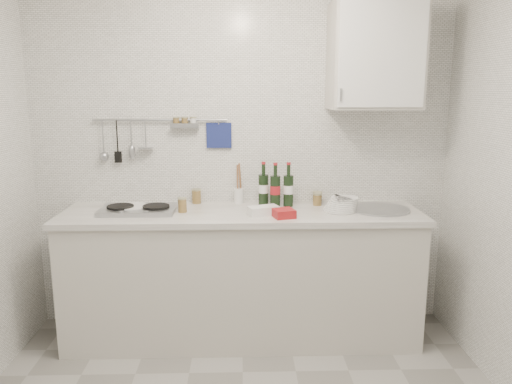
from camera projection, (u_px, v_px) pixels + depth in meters
back_wall at (241, 157)px, 3.62m from camera, size 3.00×0.02×2.50m
counter at (243, 278)px, 3.50m from camera, size 2.44×0.64×0.96m
wall_rail at (157, 134)px, 3.54m from camera, size 0.98×0.09×0.34m
wall_cabinet at (375, 56)px, 3.33m from camera, size 0.60×0.38×0.70m
plate_stack_hob at (130, 208)px, 3.40m from camera, size 0.24×0.24×0.03m
plate_stack_sink at (342, 204)px, 3.40m from camera, size 0.24×0.23×0.10m
wine_bottles at (276, 184)px, 3.52m from camera, size 0.25×0.12×0.31m
butter_dish at (263, 211)px, 3.28m from camera, size 0.22×0.16×0.06m
strawberry_punnet at (284, 213)px, 3.23m from camera, size 0.16×0.16×0.05m
utensil_crock at (239, 194)px, 3.63m from camera, size 0.07×0.07×0.29m
jar_a at (196, 196)px, 3.62m from camera, size 0.07×0.07×0.10m
jar_b at (317, 197)px, 3.65m from camera, size 0.07×0.07×0.08m
jar_c at (317, 199)px, 3.56m from camera, size 0.07×0.07×0.09m
jar_d at (182, 205)px, 3.36m from camera, size 0.06×0.06×0.10m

